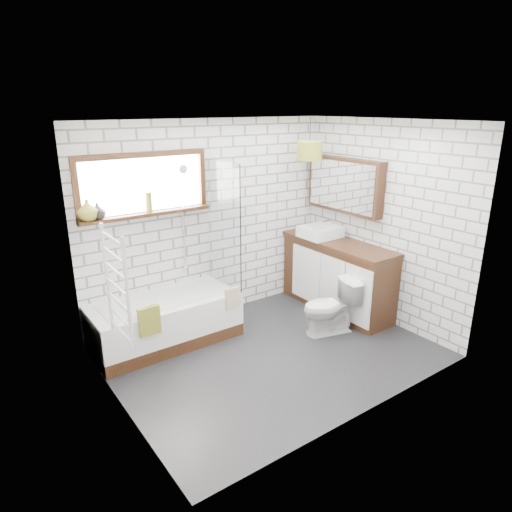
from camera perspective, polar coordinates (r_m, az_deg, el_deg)
floor at (r=5.23m, az=2.08°, el=-12.10°), size 3.40×2.60×0.01m
ceiling at (r=4.51m, az=2.46°, el=16.55°), size 3.40×2.60×0.01m
wall_back at (r=5.77m, az=-5.71°, el=4.28°), size 3.40×0.01×2.50m
wall_front at (r=3.83m, az=14.28°, el=-3.64°), size 3.40×0.01×2.50m
wall_left at (r=3.97m, az=-17.67°, el=-3.18°), size 0.01×2.60×2.50m
wall_right at (r=5.88m, az=15.56°, el=3.97°), size 0.01×2.60×2.50m
window at (r=5.25m, az=-13.78°, el=8.58°), size 1.52×0.16×0.68m
towel_radiator at (r=4.00m, az=-16.99°, el=-3.72°), size 0.06×0.52×1.00m
mirror_cabinet at (r=6.13m, az=11.01°, el=8.69°), size 0.16×1.20×0.70m
shower_riser at (r=5.52m, az=-9.11°, el=4.57°), size 0.02×0.02×1.30m
bathtub at (r=5.43m, az=-11.24°, el=-7.96°), size 1.68×0.74×0.54m
shower_screen at (r=5.43m, az=-4.05°, el=3.88°), size 0.02×0.72×1.50m
towel_green at (r=4.90m, az=-13.20°, el=-7.87°), size 0.23×0.06×0.31m
towel_beige at (r=5.32m, az=-2.97°, el=-5.21°), size 0.19×0.05×0.24m
vanity at (r=6.20m, az=10.10°, el=-2.39°), size 0.54×1.67×0.95m
basin at (r=6.19m, az=8.04°, el=3.04°), size 0.50×0.43×0.14m
tap at (r=6.29m, az=9.12°, el=3.74°), size 0.04×0.04×0.16m
toilet at (r=5.58m, az=9.24°, el=-6.32°), size 0.54×0.74×0.68m
vase_olive at (r=5.06m, az=-20.30°, el=5.20°), size 0.28×0.28×0.22m
vase_dark at (r=5.10m, az=-19.17°, el=5.12°), size 0.19×0.19×0.18m
bottle at (r=5.27m, az=-13.23°, el=6.33°), size 0.09×0.09×0.22m
pendant at (r=5.89m, az=6.70°, el=12.94°), size 0.32×0.32×0.23m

